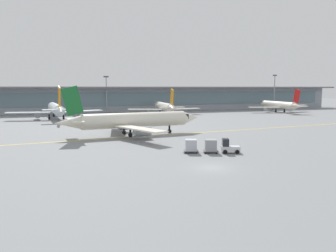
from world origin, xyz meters
name	(u,v)px	position (x,y,z in m)	size (l,w,h in m)	color
ground_plane	(212,168)	(0.00, 0.00, 0.00)	(400.00, 400.00, 0.00)	gray
taxiway_centreline_stripe	(138,137)	(-2.64, 26.88, 0.00)	(110.00, 0.36, 0.01)	yellow
terminal_concourse	(104,99)	(0.00, 93.69, 4.92)	(207.47, 11.00, 9.60)	#8C939E
gate_airplane_1	(56,109)	(-17.63, 69.41, 2.95)	(27.53, 29.75, 9.85)	white
gate_airplane_2	(164,107)	(17.60, 73.51, 2.70)	(25.19, 27.20, 9.00)	silver
gate_airplane_3	(278,105)	(62.25, 71.47, 2.67)	(25.00, 26.90, 8.91)	silver
taxiing_regional_jet	(134,121)	(-3.01, 28.84, 2.91)	(29.34, 27.12, 9.71)	silver
baggage_tug	(229,147)	(6.15, 7.17, 0.89)	(2.92, 2.31, 2.10)	silver
cargo_dolly_lead	(211,146)	(3.70, 8.07, 1.05)	(2.52, 2.23, 1.94)	#595B60
cargo_dolly_trailing	(191,146)	(1.03, 9.05, 1.05)	(2.52, 2.23, 1.94)	#595B60
apron_light_mast_1	(106,93)	(-0.03, 87.68, 7.39)	(1.80, 0.36, 13.42)	gray
apron_light_mast_2	(274,91)	(69.79, 84.64, 7.98)	(1.80, 0.36, 14.58)	gray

